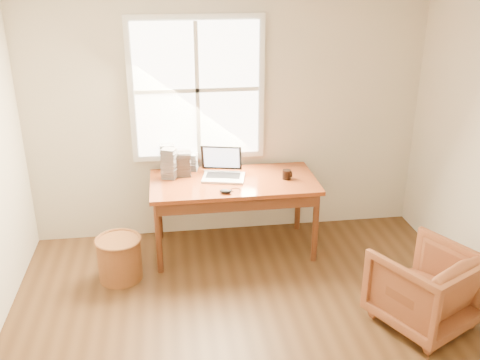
# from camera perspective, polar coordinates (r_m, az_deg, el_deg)

# --- Properties ---
(room_shell) EXTENTS (4.04, 4.54, 2.64)m
(room_shell) POSITION_cam_1_polar(r_m,az_deg,el_deg) (3.44, 2.44, -1.64)
(room_shell) COLOR #4F331B
(room_shell) RESTS_ON ground
(desk) EXTENTS (1.60, 0.80, 0.04)m
(desk) POSITION_cam_1_polar(r_m,az_deg,el_deg) (5.16, -0.69, -0.22)
(desk) COLOR brown
(desk) RESTS_ON room_shell
(armchair) EXTENTS (0.94, 0.95, 0.65)m
(armchair) POSITION_cam_1_polar(r_m,az_deg,el_deg) (4.55, 19.08, -10.75)
(armchair) COLOR brown
(armchair) RESTS_ON room_shell
(wicker_stool) EXTENTS (0.41, 0.41, 0.39)m
(wicker_stool) POSITION_cam_1_polar(r_m,az_deg,el_deg) (5.04, -12.71, -8.22)
(wicker_stool) COLOR brown
(wicker_stool) RESTS_ON room_shell
(laptop) EXTENTS (0.49, 0.50, 0.30)m
(laptop) POSITION_cam_1_polar(r_m,az_deg,el_deg) (5.13, -1.78, 1.72)
(laptop) COLOR silver
(laptop) RESTS_ON desk
(mouse) EXTENTS (0.13, 0.10, 0.04)m
(mouse) POSITION_cam_1_polar(r_m,az_deg,el_deg) (4.86, -1.55, -1.22)
(mouse) COLOR black
(mouse) RESTS_ON desk
(coffee_mug) EXTENTS (0.09, 0.09, 0.09)m
(coffee_mug) POSITION_cam_1_polar(r_m,az_deg,el_deg) (5.19, 4.99, 0.59)
(coffee_mug) COLOR black
(coffee_mug) RESTS_ON desk
(cd_stack_a) EXTENTS (0.15, 0.13, 0.28)m
(cd_stack_a) POSITION_cam_1_polar(r_m,az_deg,el_deg) (5.39, -7.68, 2.38)
(cd_stack_a) COLOR silver
(cd_stack_a) RESTS_ON desk
(cd_stack_b) EXTENTS (0.16, 0.14, 0.24)m
(cd_stack_b) POSITION_cam_1_polar(r_m,az_deg,el_deg) (5.26, -6.13, 1.76)
(cd_stack_b) COLOR black
(cd_stack_b) RESTS_ON desk
(cd_stack_c) EXTENTS (0.17, 0.16, 0.30)m
(cd_stack_c) POSITION_cam_1_polar(r_m,az_deg,el_deg) (5.20, -7.53, 1.76)
(cd_stack_c) COLOR #9899A5
(cd_stack_c) RESTS_ON desk
(cd_stack_d) EXTENTS (0.16, 0.14, 0.17)m
(cd_stack_d) POSITION_cam_1_polar(r_m,az_deg,el_deg) (5.41, -5.31, 1.95)
(cd_stack_d) COLOR silver
(cd_stack_d) RESTS_ON desk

